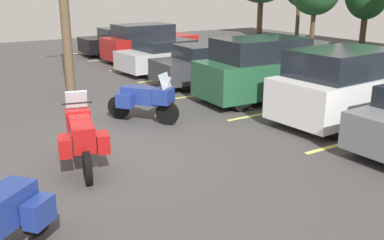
{
  "coord_description": "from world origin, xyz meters",
  "views": [
    {
      "loc": [
        8.39,
        -2.98,
        3.46
      ],
      "look_at": [
        1.0,
        1.6,
        0.79
      ],
      "focal_mm": 40.73,
      "sensor_mm": 36.0,
      "label": 1
    }
  ],
  "objects_px": {
    "motorcycle_third": "(145,99)",
    "motorcycle_touring": "(81,134)",
    "car_red": "(149,43)",
    "car_white": "(345,86)",
    "car_charcoal": "(215,64)",
    "car_silver": "(170,56)",
    "car_black": "(123,41)",
    "car_green": "(265,70)"
  },
  "relations": [
    {
      "from": "car_red",
      "to": "car_charcoal",
      "type": "distance_m",
      "value": 5.85
    },
    {
      "from": "motorcycle_third",
      "to": "car_red",
      "type": "relative_size",
      "value": 0.39
    },
    {
      "from": "motorcycle_third",
      "to": "car_black",
      "type": "distance_m",
      "value": 12.32
    },
    {
      "from": "car_black",
      "to": "car_silver",
      "type": "height_order",
      "value": "car_black"
    },
    {
      "from": "car_black",
      "to": "car_red",
      "type": "bearing_deg",
      "value": 3.63
    },
    {
      "from": "motorcycle_third",
      "to": "motorcycle_touring",
      "type": "bearing_deg",
      "value": -49.66
    },
    {
      "from": "car_red",
      "to": "car_charcoal",
      "type": "xyz_separation_m",
      "value": [
        5.85,
        -0.16,
        -0.16
      ]
    },
    {
      "from": "car_red",
      "to": "car_charcoal",
      "type": "relative_size",
      "value": 0.93
    },
    {
      "from": "car_red",
      "to": "car_white",
      "type": "relative_size",
      "value": 1.04
    },
    {
      "from": "motorcycle_third",
      "to": "car_green",
      "type": "distance_m",
      "value": 4.32
    },
    {
      "from": "car_green",
      "to": "car_white",
      "type": "bearing_deg",
      "value": 4.65
    },
    {
      "from": "car_black",
      "to": "car_green",
      "type": "relative_size",
      "value": 0.97
    },
    {
      "from": "car_green",
      "to": "motorcycle_third",
      "type": "bearing_deg",
      "value": -87.25
    },
    {
      "from": "car_red",
      "to": "car_silver",
      "type": "xyz_separation_m",
      "value": [
        2.82,
        -0.41,
        -0.21
      ]
    },
    {
      "from": "motorcycle_touring",
      "to": "car_white",
      "type": "bearing_deg",
      "value": 84.17
    },
    {
      "from": "motorcycle_touring",
      "to": "car_white",
      "type": "relative_size",
      "value": 0.52
    },
    {
      "from": "car_charcoal",
      "to": "car_silver",
      "type": "bearing_deg",
      "value": -175.43
    },
    {
      "from": "car_red",
      "to": "car_white",
      "type": "height_order",
      "value": "car_white"
    },
    {
      "from": "motorcycle_touring",
      "to": "car_red",
      "type": "bearing_deg",
      "value": 147.67
    },
    {
      "from": "car_black",
      "to": "car_green",
      "type": "xyz_separation_m",
      "value": [
        11.33,
        -0.03,
        0.27
      ]
    },
    {
      "from": "motorcycle_third",
      "to": "car_black",
      "type": "relative_size",
      "value": 0.4
    },
    {
      "from": "motorcycle_touring",
      "to": "motorcycle_third",
      "type": "xyz_separation_m",
      "value": [
        -2.0,
        2.36,
        -0.03
      ]
    },
    {
      "from": "motorcycle_third",
      "to": "car_red",
      "type": "distance_m",
      "value": 9.91
    },
    {
      "from": "car_silver",
      "to": "car_charcoal",
      "type": "distance_m",
      "value": 3.03
    },
    {
      "from": "car_silver",
      "to": "car_red",
      "type": "bearing_deg",
      "value": 171.81
    },
    {
      "from": "car_charcoal",
      "to": "car_black",
      "type": "bearing_deg",
      "value": -179.95
    },
    {
      "from": "car_red",
      "to": "car_charcoal",
      "type": "bearing_deg",
      "value": -1.61
    },
    {
      "from": "motorcycle_third",
      "to": "car_silver",
      "type": "xyz_separation_m",
      "value": [
        -6.01,
        4.09,
        0.03
      ]
    },
    {
      "from": "motorcycle_touring",
      "to": "car_charcoal",
      "type": "distance_m",
      "value": 8.35
    },
    {
      "from": "motorcycle_touring",
      "to": "car_silver",
      "type": "xyz_separation_m",
      "value": [
        -8.01,
        6.45,
        0.01
      ]
    },
    {
      "from": "car_black",
      "to": "car_green",
      "type": "distance_m",
      "value": 11.33
    },
    {
      "from": "motorcycle_touring",
      "to": "car_green",
      "type": "bearing_deg",
      "value": 108.36
    },
    {
      "from": "car_white",
      "to": "car_red",
      "type": "bearing_deg",
      "value": -179.81
    },
    {
      "from": "motorcycle_third",
      "to": "car_white",
      "type": "bearing_deg",
      "value": 59.16
    },
    {
      "from": "car_silver",
      "to": "car_white",
      "type": "height_order",
      "value": "car_white"
    },
    {
      "from": "car_green",
      "to": "car_white",
      "type": "relative_size",
      "value": 1.05
    },
    {
      "from": "car_black",
      "to": "car_white",
      "type": "xyz_separation_m",
      "value": [
        14.25,
        0.21,
        0.27
      ]
    },
    {
      "from": "car_silver",
      "to": "car_white",
      "type": "distance_m",
      "value": 8.73
    },
    {
      "from": "motorcycle_touring",
      "to": "motorcycle_third",
      "type": "relative_size",
      "value": 1.29
    },
    {
      "from": "car_red",
      "to": "car_green",
      "type": "distance_m",
      "value": 8.63
    },
    {
      "from": "car_black",
      "to": "car_charcoal",
      "type": "height_order",
      "value": "car_charcoal"
    },
    {
      "from": "car_red",
      "to": "car_white",
      "type": "distance_m",
      "value": 11.54
    }
  ]
}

